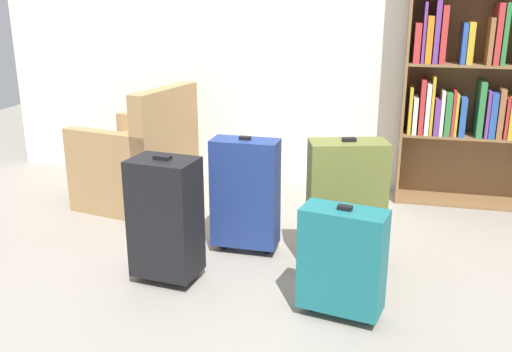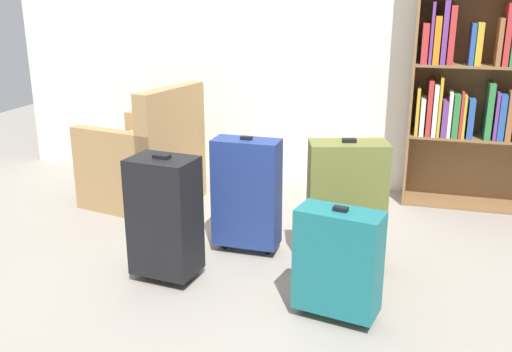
{
  "view_description": "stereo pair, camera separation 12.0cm",
  "coord_description": "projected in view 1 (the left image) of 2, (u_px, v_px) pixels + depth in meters",
  "views": [
    {
      "loc": [
        0.75,
        -2.7,
        1.52
      ],
      "look_at": [
        0.03,
        0.28,
        0.55
      ],
      "focal_mm": 40.15,
      "sensor_mm": 36.0,
      "label": 1
    },
    {
      "loc": [
        0.86,
        -2.67,
        1.52
      ],
      "look_at": [
        0.03,
        0.28,
        0.55
      ],
      "focal_mm": 40.15,
      "sensor_mm": 36.0,
      "label": 2
    }
  ],
  "objects": [
    {
      "name": "bookshelf",
      "position": [
        492.0,
        47.0,
        4.04
      ],
      "size": [
        1.18,
        0.32,
        2.07
      ],
      "color": "brown",
      "rests_on": "ground"
    },
    {
      "name": "suitcase_black",
      "position": [
        165.0,
        217.0,
        3.09
      ],
      "size": [
        0.38,
        0.29,
        0.72
      ],
      "color": "black",
      "rests_on": "ground"
    },
    {
      "name": "suitcase_teal",
      "position": [
        342.0,
        260.0,
        2.75
      ],
      "size": [
        0.43,
        0.26,
        0.58
      ],
      "color": "#19666B",
      "rests_on": "ground"
    },
    {
      "name": "mug",
      "position": [
        218.0,
        205.0,
        4.21
      ],
      "size": [
        0.12,
        0.08,
        0.1
      ],
      "color": "white",
      "rests_on": "ground"
    },
    {
      "name": "armchair",
      "position": [
        140.0,
        164.0,
        4.28
      ],
      "size": [
        0.83,
        0.83,
        0.9
      ],
      "color": "#9E7A4C",
      "rests_on": "ground"
    },
    {
      "name": "ground_plane",
      "position": [
        238.0,
        287.0,
        3.13
      ],
      "size": [
        9.05,
        9.05,
        0.0
      ],
      "primitive_type": "plane",
      "color": "gray"
    },
    {
      "name": "back_wall",
      "position": [
        301.0,
        24.0,
        4.52
      ],
      "size": [
        5.17,
        0.1,
        2.6
      ],
      "primitive_type": "cube",
      "color": "silver",
      "rests_on": "ground"
    },
    {
      "name": "suitcase_navy_blue",
      "position": [
        245.0,
        193.0,
        3.46
      ],
      "size": [
        0.4,
        0.19,
        0.73
      ],
      "color": "navy",
      "rests_on": "ground"
    },
    {
      "name": "suitcase_olive",
      "position": [
        346.0,
        203.0,
        3.22
      ],
      "size": [
        0.47,
        0.32,
        0.78
      ],
      "color": "brown",
      "rests_on": "ground"
    }
  ]
}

